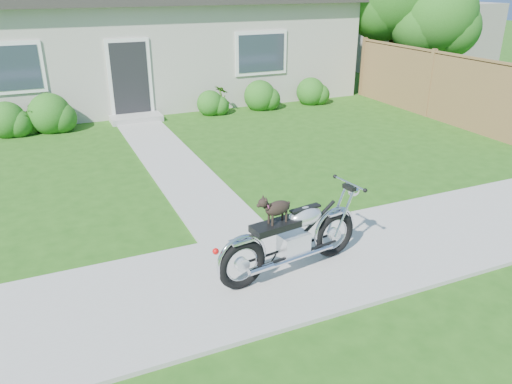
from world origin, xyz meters
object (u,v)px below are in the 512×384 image
(tree_near, at_px, (441,18))
(motorcycle_with_dog, at_px, (294,236))
(fence, at_px, (430,84))
(potted_plant_right, at_px, (222,99))
(potted_plant_left, at_px, (27,117))
(house, at_px, (155,29))

(tree_near, distance_m, motorcycle_with_dog, 12.70)
(fence, height_order, motorcycle_with_dog, fence)
(potted_plant_right, xyz_separation_m, motorcycle_with_dog, (-2.20, -8.67, 0.14))
(potted_plant_left, bearing_deg, potted_plant_right, 0.00)
(house, relative_size, potted_plant_right, 15.52)
(house, height_order, potted_plant_right, house)
(potted_plant_left, bearing_deg, tree_near, -2.69)
(potted_plant_left, xyz_separation_m, motorcycle_with_dog, (3.08, -8.67, 0.13))
(house, xyz_separation_m, potted_plant_left, (-4.25, -3.44, -1.73))
(potted_plant_left, relative_size, potted_plant_right, 1.04)
(fence, bearing_deg, potted_plant_left, 165.14)
(potted_plant_left, relative_size, motorcycle_with_dog, 0.38)
(fence, bearing_deg, tree_near, 45.94)
(tree_near, bearing_deg, house, 154.40)
(tree_near, xyz_separation_m, potted_plant_right, (-7.41, 0.60, -2.11))
(fence, relative_size, potted_plant_left, 7.81)
(house, relative_size, tree_near, 3.21)
(tree_near, bearing_deg, potted_plant_right, 175.40)
(house, xyz_separation_m, tree_near, (8.43, -4.04, 0.36))
(fence, relative_size, motorcycle_with_dog, 2.99)
(potted_plant_left, bearing_deg, house, 39.02)
(potted_plant_right, distance_m, motorcycle_with_dog, 8.95)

